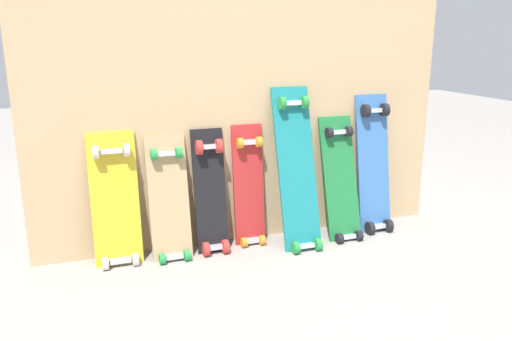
{
  "coord_description": "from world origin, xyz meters",
  "views": [
    {
      "loc": [
        -0.84,
        -2.45,
        1.09
      ],
      "look_at": [
        0.0,
        -0.07,
        0.42
      ],
      "focal_mm": 35.92,
      "sensor_mm": 36.0,
      "label": 1
    }
  ],
  "objects_px": {
    "skateboard_blue": "(374,169)",
    "skateboard_red": "(249,191)",
    "skateboard_green": "(341,185)",
    "skateboard_yellow": "(116,206)",
    "skateboard_black": "(211,197)",
    "skateboard_teal": "(297,175)",
    "skateboard_natural": "(169,205)"
  },
  "relations": [
    {
      "from": "skateboard_blue",
      "to": "skateboard_red",
      "type": "bearing_deg",
      "value": 177.16
    },
    {
      "from": "skateboard_red",
      "to": "skateboard_green",
      "type": "height_order",
      "value": "skateboard_green"
    },
    {
      "from": "skateboard_red",
      "to": "skateboard_green",
      "type": "bearing_deg",
      "value": -7.7
    },
    {
      "from": "skateboard_yellow",
      "to": "skateboard_red",
      "type": "bearing_deg",
      "value": 1.54
    },
    {
      "from": "skateboard_yellow",
      "to": "skateboard_black",
      "type": "bearing_deg",
      "value": -1.01
    },
    {
      "from": "skateboard_black",
      "to": "skateboard_teal",
      "type": "bearing_deg",
      "value": -8.04
    },
    {
      "from": "skateboard_yellow",
      "to": "skateboard_teal",
      "type": "xyz_separation_m",
      "value": [
        0.92,
        -0.07,
        0.09
      ]
    },
    {
      "from": "skateboard_yellow",
      "to": "skateboard_natural",
      "type": "bearing_deg",
      "value": -3.71
    },
    {
      "from": "skateboard_black",
      "to": "skateboard_yellow",
      "type": "bearing_deg",
      "value": 178.99
    },
    {
      "from": "skateboard_yellow",
      "to": "skateboard_green",
      "type": "xyz_separation_m",
      "value": [
        1.19,
        -0.05,
        0.0
      ]
    },
    {
      "from": "skateboard_teal",
      "to": "skateboard_blue",
      "type": "relative_size",
      "value": 1.08
    },
    {
      "from": "skateboard_red",
      "to": "skateboard_blue",
      "type": "relative_size",
      "value": 0.85
    },
    {
      "from": "skateboard_black",
      "to": "skateboard_red",
      "type": "distance_m",
      "value": 0.22
    },
    {
      "from": "skateboard_black",
      "to": "skateboard_teal",
      "type": "relative_size",
      "value": 0.77
    },
    {
      "from": "skateboard_teal",
      "to": "skateboard_green",
      "type": "bearing_deg",
      "value": 4.58
    },
    {
      "from": "skateboard_red",
      "to": "skateboard_black",
      "type": "bearing_deg",
      "value": -172.89
    },
    {
      "from": "skateboard_blue",
      "to": "skateboard_yellow",
      "type": "bearing_deg",
      "value": 179.28
    },
    {
      "from": "skateboard_red",
      "to": "skateboard_teal",
      "type": "distance_m",
      "value": 0.27
    },
    {
      "from": "skateboard_black",
      "to": "skateboard_natural",
      "type": "bearing_deg",
      "value": -177.77
    },
    {
      "from": "skateboard_natural",
      "to": "skateboard_green",
      "type": "bearing_deg",
      "value": -2.05
    },
    {
      "from": "skateboard_yellow",
      "to": "skateboard_natural",
      "type": "relative_size",
      "value": 1.04
    },
    {
      "from": "skateboard_teal",
      "to": "skateboard_green",
      "type": "relative_size",
      "value": 1.23
    },
    {
      "from": "skateboard_black",
      "to": "skateboard_red",
      "type": "height_order",
      "value": "skateboard_red"
    },
    {
      "from": "skateboard_black",
      "to": "skateboard_green",
      "type": "height_order",
      "value": "skateboard_green"
    },
    {
      "from": "skateboard_green",
      "to": "skateboard_blue",
      "type": "xyz_separation_m",
      "value": [
        0.22,
        0.03,
        0.06
      ]
    },
    {
      "from": "skateboard_black",
      "to": "skateboard_teal",
      "type": "distance_m",
      "value": 0.47
    },
    {
      "from": "skateboard_red",
      "to": "skateboard_blue",
      "type": "bearing_deg",
      "value": -2.84
    },
    {
      "from": "skateboard_teal",
      "to": "skateboard_blue",
      "type": "height_order",
      "value": "skateboard_teal"
    },
    {
      "from": "skateboard_black",
      "to": "skateboard_green",
      "type": "bearing_deg",
      "value": -3.32
    },
    {
      "from": "skateboard_teal",
      "to": "skateboard_green",
      "type": "distance_m",
      "value": 0.29
    },
    {
      "from": "skateboard_red",
      "to": "skateboard_green",
      "type": "distance_m",
      "value": 0.51
    },
    {
      "from": "skateboard_natural",
      "to": "skateboard_blue",
      "type": "xyz_separation_m",
      "value": [
        1.16,
        -0.0,
        0.08
      ]
    }
  ]
}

